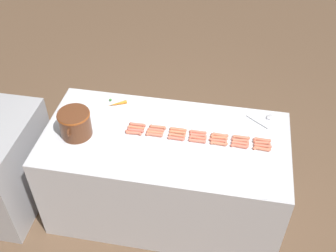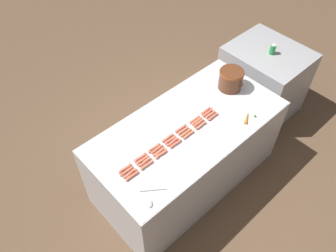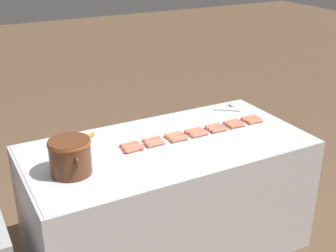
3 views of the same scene
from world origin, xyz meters
name	(u,v)px [view 2 (image 2 of 3)]	position (x,y,z in m)	size (l,w,h in m)	color
ground_plane	(185,176)	(0.00, 0.00, 0.00)	(20.00, 20.00, 0.00)	brown
griddle_counter	(186,153)	(0.00, 0.00, 0.45)	(0.98, 1.99, 0.90)	#BCBCC1
back_cabinet	(263,80)	(-0.17, 1.55, 0.45)	(0.93, 0.79, 0.90)	#A0A0A4
hot_dog_0	(125,169)	(-0.01, -0.76, 0.91)	(0.04, 0.14, 0.03)	#D46F51
hot_dog_1	(140,158)	(-0.01, -0.59, 0.91)	(0.03, 0.14, 0.03)	#D46750
hot_dog_2	(154,148)	(-0.01, -0.43, 0.91)	(0.03, 0.14, 0.03)	#CE7052
hot_dog_3	(168,138)	(-0.01, -0.26, 0.91)	(0.03, 0.14, 0.03)	#D56C56
hot_dog_4	(181,128)	(-0.01, -0.09, 0.91)	(0.03, 0.14, 0.03)	#D86A55
hot_dog_5	(194,119)	(0.00, 0.09, 0.91)	(0.03, 0.14, 0.03)	#C96951
hot_dog_6	(206,111)	(-0.01, 0.26, 0.91)	(0.04, 0.14, 0.03)	#C96951
hot_dog_7	(127,171)	(0.03, -0.77, 0.91)	(0.03, 0.14, 0.03)	#C9664D
hot_dog_8	(142,160)	(0.03, -0.59, 0.91)	(0.03, 0.14, 0.03)	#D26D54
hot_dog_9	(157,149)	(0.02, -0.42, 0.91)	(0.03, 0.14, 0.03)	#CD644D
hot_dog_10	(170,140)	(0.03, -0.26, 0.91)	(0.03, 0.14, 0.03)	#D56B51
hot_dog_11	(183,131)	(0.02, -0.09, 0.91)	(0.03, 0.14, 0.03)	#CB7253
hot_dog_12	(197,121)	(0.03, 0.09, 0.91)	(0.03, 0.14, 0.03)	#D27150
hot_dog_13	(208,113)	(0.02, 0.25, 0.91)	(0.03, 0.14, 0.03)	#D56555
hot_dog_14	(130,173)	(0.06, -0.76, 0.91)	(0.04, 0.14, 0.03)	#CB6B50
hot_dog_15	(145,162)	(0.06, -0.59, 0.91)	(0.03, 0.14, 0.03)	#CC6C51
hot_dog_16	(159,152)	(0.06, -0.43, 0.91)	(0.03, 0.14, 0.03)	#D7704F
hot_dog_17	(173,142)	(0.06, -0.26, 0.91)	(0.03, 0.14, 0.03)	#D56953
hot_dog_18	(186,133)	(0.06, -0.09, 0.91)	(0.03, 0.14, 0.03)	#D1714D
hot_dog_19	(199,123)	(0.06, 0.09, 0.91)	(0.03, 0.14, 0.03)	#CC6851
hot_dog_20	(210,114)	(0.06, 0.25, 0.91)	(0.03, 0.14, 0.03)	#D07250
hot_dog_21	(132,176)	(0.10, -0.76, 0.91)	(0.03, 0.14, 0.03)	#CF694F
hot_dog_22	(147,165)	(0.09, -0.60, 0.91)	(0.03, 0.14, 0.03)	#CC7053
hot_dog_23	(161,154)	(0.09, -0.43, 0.91)	(0.03, 0.14, 0.03)	#D66D50
hot_dog_24	(176,144)	(0.09, -0.25, 0.91)	(0.03, 0.14, 0.03)	#D8674F
hot_dog_25	(189,135)	(0.10, -0.09, 0.91)	(0.03, 0.14, 0.03)	#D36F4F
hot_dog_26	(201,126)	(0.10, 0.08, 0.91)	(0.03, 0.14, 0.03)	#D17053
hot_dog_27	(213,117)	(0.09, 0.25, 0.91)	(0.03, 0.14, 0.03)	#CD644F
bean_pot	(231,78)	(-0.09, 0.71, 1.02)	(0.32, 0.26, 0.22)	#562D19
serving_spoon	(151,199)	(0.37, -0.79, 0.91)	(0.19, 0.24, 0.02)	#B7B7BC
carrot	(247,117)	(0.33, 0.49, 0.91)	(0.11, 0.17, 0.03)	orange
soda_can	(273,49)	(-0.13, 1.52, 0.97)	(0.07, 0.07, 0.12)	#1E8C38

